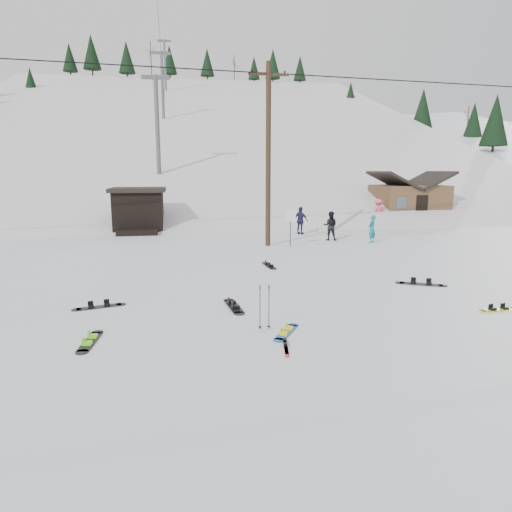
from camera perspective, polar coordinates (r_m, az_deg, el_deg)
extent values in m
plane|color=silver|center=(9.97, 5.69, -12.01)|extent=(200.00, 200.00, 0.00)
cube|color=silver|center=(65.85, -7.14, -3.31)|extent=(60.00, 85.24, 65.97)
cube|color=silver|center=(72.96, 24.40, -2.01)|extent=(45.66, 93.98, 54.59)
cylinder|color=#3A2819|center=(23.31, 1.54, 12.31)|extent=(0.26, 0.26, 9.00)
cube|color=#3A2819|center=(23.74, 1.59, 21.76)|extent=(2.00, 0.12, 0.12)
cylinder|color=black|center=(23.76, 1.59, 22.05)|extent=(0.08, 0.08, 0.12)
cylinder|color=#595B60|center=(23.33, 4.34, 3.42)|extent=(0.07, 0.07, 1.80)
cube|color=white|center=(23.22, 4.39, 5.00)|extent=(0.50, 0.04, 0.60)
cube|color=black|center=(30.08, -14.41, 5.42)|extent=(3.00, 3.00, 2.50)
cube|color=black|center=(30.00, -14.54, 8.03)|extent=(3.40, 3.40, 0.25)
cube|color=black|center=(28.42, -14.60, 2.89)|extent=(2.40, 1.20, 0.30)
cylinder|color=#595B60|center=(39.04, -12.22, 15.47)|extent=(0.36, 0.36, 8.00)
cube|color=#595B60|center=(39.56, -12.45, 20.96)|extent=(2.20, 0.30, 0.30)
cylinder|color=#595B60|center=(59.71, -11.61, 20.04)|extent=(0.36, 0.36, 8.00)
cube|color=#595B60|center=(60.46, -11.76, 23.59)|extent=(2.20, 0.30, 0.30)
cylinder|color=#595B60|center=(80.57, -11.30, 22.25)|extent=(0.36, 0.36, 8.00)
cube|color=#595B60|center=(81.43, -11.41, 24.87)|extent=(2.20, 0.30, 0.30)
cube|color=brown|center=(37.30, 18.51, 6.32)|extent=(5.00, 4.00, 2.70)
cube|color=black|center=(36.62, 16.77, 9.01)|extent=(2.69, 4.40, 1.43)
cube|color=black|center=(37.88, 20.48, 8.84)|extent=(2.69, 4.40, 1.43)
cube|color=black|center=(35.56, 20.00, 5.63)|extent=(0.90, 0.06, 1.90)
cube|color=#1A5CAD|center=(11.11, 3.83, -9.50)|extent=(0.80, 1.08, 0.02)
cylinder|color=#1A5CAD|center=(11.61, 4.71, -8.61)|extent=(0.26, 0.26, 0.02)
cylinder|color=#1A5CAD|center=(10.61, 2.86, -10.47)|extent=(0.26, 0.26, 0.02)
cube|color=yellow|center=(11.27, 4.16, -8.94)|extent=(0.23, 0.21, 0.07)
cube|color=yellow|center=(10.91, 3.50, -9.60)|extent=(0.23, 0.21, 0.07)
cube|color=red|center=(10.35, 3.70, -11.05)|extent=(0.31, 1.34, 0.02)
cube|color=black|center=(10.33, 3.70, -10.86)|extent=(0.11, 0.25, 0.06)
cube|color=red|center=(10.48, 3.65, -10.77)|extent=(0.31, 1.34, 0.02)
cube|color=black|center=(10.46, 3.65, -10.58)|extent=(0.11, 0.25, 0.06)
cylinder|color=black|center=(11.17, 0.50, -6.52)|extent=(0.02, 0.02, 1.07)
cylinder|color=black|center=(11.32, 0.50, -8.85)|extent=(0.08, 0.08, 0.01)
cylinder|color=black|center=(11.03, 0.51, -3.95)|extent=(0.03, 0.03, 0.10)
cylinder|color=black|center=(11.21, 1.63, -6.46)|extent=(0.02, 0.02, 1.07)
cylinder|color=black|center=(11.36, 1.62, -8.78)|extent=(0.08, 0.08, 0.01)
cylinder|color=black|center=(11.07, 1.64, -3.90)|extent=(0.03, 0.03, 0.10)
cube|color=black|center=(13.78, -19.02, -6.04)|extent=(1.24, 0.60, 0.02)
cylinder|color=black|center=(13.85, -16.52, -5.81)|extent=(0.28, 0.28, 0.02)
cylinder|color=black|center=(13.73, -21.54, -6.26)|extent=(0.28, 0.28, 0.02)
cube|color=black|center=(13.79, -18.13, -5.75)|extent=(0.20, 0.23, 0.08)
cube|color=black|center=(13.75, -19.94, -5.91)|extent=(0.20, 0.23, 0.08)
cube|color=black|center=(13.08, -2.80, -6.33)|extent=(0.46, 1.36, 0.03)
cylinder|color=black|center=(13.70, -3.45, -5.54)|extent=(0.31, 0.31, 0.03)
cylinder|color=black|center=(12.46, -2.09, -7.20)|extent=(0.31, 0.31, 0.03)
cube|color=black|center=(13.29, -3.05, -5.80)|extent=(0.24, 0.19, 0.09)
cube|color=black|center=(12.84, -2.56, -6.39)|extent=(0.24, 0.19, 0.09)
cube|color=black|center=(11.17, -20.03, -10.03)|extent=(0.39, 1.23, 0.02)
cylinder|color=black|center=(11.71, -19.22, -9.01)|extent=(0.28, 0.28, 0.02)
cylinder|color=black|center=(10.63, -20.93, -11.16)|extent=(0.28, 0.28, 0.02)
cube|color=#77F41C|center=(11.34, -19.74, -9.40)|extent=(0.21, 0.17, 0.08)
cube|color=#77F41C|center=(10.95, -20.36, -10.17)|extent=(0.21, 0.17, 0.08)
cube|color=black|center=(16.55, 19.93, -3.33)|extent=(1.37, 0.90, 0.03)
cylinder|color=black|center=(16.60, 22.30, -3.45)|extent=(0.32, 0.32, 0.03)
cylinder|color=black|center=(16.52, 17.54, -3.21)|extent=(0.32, 0.32, 0.03)
cube|color=black|center=(16.55, 20.80, -3.17)|extent=(0.25, 0.28, 0.09)
cube|color=black|center=(16.52, 19.08, -3.09)|extent=(0.25, 0.28, 0.09)
cube|color=#CACA16|center=(14.47, 28.04, -5.94)|extent=(1.14, 0.35, 0.02)
cylinder|color=#CACA16|center=(14.10, 26.36, -6.21)|extent=(0.26, 0.26, 0.02)
cube|color=black|center=(14.59, 28.64, -5.67)|extent=(0.15, 0.19, 0.07)
cube|color=black|center=(14.32, 27.46, -5.85)|extent=(0.15, 0.19, 0.07)
cube|color=black|center=(18.54, 1.64, -1.22)|extent=(0.39, 1.24, 0.02)
cylinder|color=black|center=(19.11, 1.13, -0.86)|extent=(0.28, 0.28, 0.02)
cylinder|color=black|center=(17.97, 2.19, -1.61)|extent=(0.28, 0.28, 0.02)
cube|color=black|center=(18.74, 1.45, -0.93)|extent=(0.21, 0.17, 0.08)
cube|color=black|center=(18.32, 1.84, -1.20)|extent=(0.21, 0.17, 0.08)
imported|color=#0D798B|center=(25.23, 14.28, 3.30)|extent=(0.64, 0.61, 1.48)
imported|color=black|center=(25.59, 9.27, 3.74)|extent=(0.96, 0.86, 1.61)
imported|color=#EB536A|center=(34.07, 15.02, 5.40)|extent=(1.30, 0.93, 1.82)
imported|color=#201D49|center=(27.80, 5.60, 4.43)|extent=(0.97, 0.98, 1.67)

